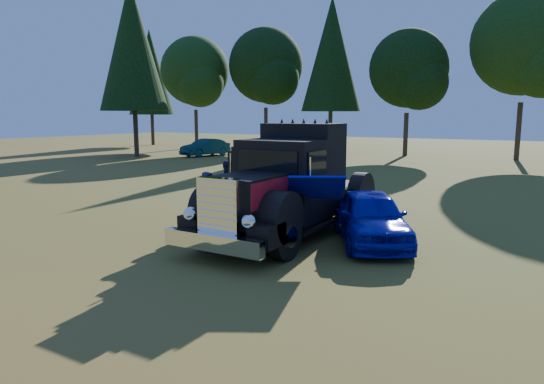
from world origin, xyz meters
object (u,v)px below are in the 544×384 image
at_px(diamond_t_truck, 288,188).
at_px(spectator_near, 209,204).
at_px(spectator_far, 230,192).
at_px(distant_teal_car, 205,147).
at_px(hotrod_coupe, 370,217).

relative_size(diamond_t_truck, spectator_near, 4.10).
bearing_deg(spectator_far, spectator_near, -128.96).
distance_m(spectator_near, distant_teal_car, 26.16).
distance_m(hotrod_coupe, spectator_far, 4.37).
bearing_deg(hotrod_coupe, spectator_near, -159.05).
relative_size(spectator_far, distant_teal_car, 0.46).
height_order(spectator_near, spectator_far, spectator_far).
xyz_separation_m(hotrod_coupe, spectator_far, (-4.36, 0.02, 0.28)).
bearing_deg(diamond_t_truck, spectator_far, 170.33).
bearing_deg(spectator_far, distant_teal_car, 77.00).
distance_m(diamond_t_truck, spectator_near, 2.16).
bearing_deg(distant_teal_car, spectator_near, -39.86).
relative_size(hotrod_coupe, spectator_near, 2.46).
xyz_separation_m(spectator_near, distant_teal_car, (-16.36, 20.41, -0.19)).
height_order(diamond_t_truck, hotrod_coupe, diamond_t_truck).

